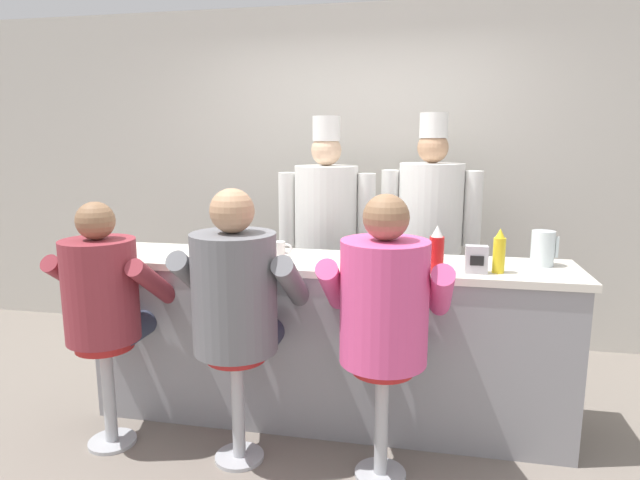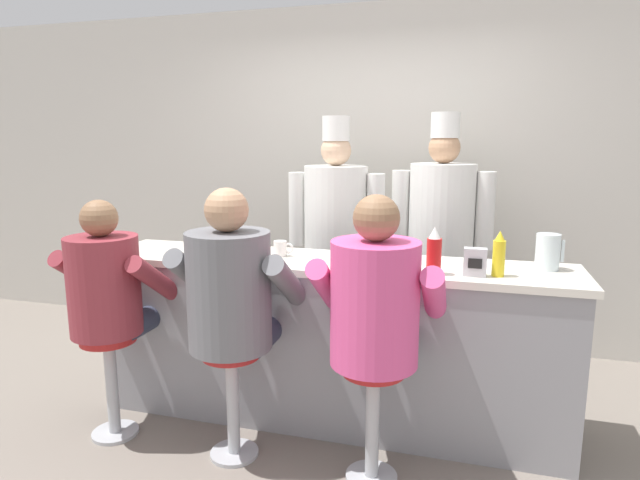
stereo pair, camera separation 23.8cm
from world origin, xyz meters
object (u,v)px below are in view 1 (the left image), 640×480
mustard_bottle_yellow (499,252)px  cook_in_whites_near (326,231)px  hot_sauce_bottle_orange (359,250)px  cereal_bowl (235,259)px  diner_seated_maroon (105,296)px  diner_seated_grey (237,297)px  breakfast_plate (213,254)px  coffee_mug_white (279,249)px  diner_seated_pink (385,307)px  cook_in_whites_far (430,229)px  napkin_dispenser_chrome (476,259)px  ketchup_bottle_red (437,251)px  water_pitcher_clear (543,248)px

mustard_bottle_yellow → cook_in_whites_near: bearing=138.9°
hot_sauce_bottle_orange → cereal_bowl: 0.69m
diner_seated_maroon → diner_seated_grey: bearing=0.3°
breakfast_plate → diner_seated_grey: 0.56m
mustard_bottle_yellow → coffee_mug_white: (-1.22, 0.14, -0.06)m
mustard_bottle_yellow → diner_seated_pink: (-0.56, -0.37, -0.22)m
coffee_mug_white → cook_in_whites_far: cook_in_whites_far is taller
hot_sauce_bottle_orange → cook_in_whites_far: size_ratio=0.09×
diner_seated_grey → diner_seated_pink: bearing=-0.0°
cook_in_whites_near → cereal_bowl: bearing=-108.0°
diner_seated_maroon → diner_seated_pink: diner_seated_pink is taller
breakfast_plate → cereal_bowl: 0.24m
hot_sauce_bottle_orange → cook_in_whites_far: bearing=69.5°
napkin_dispenser_chrome → diner_seated_maroon: 1.96m
napkin_dispenser_chrome → ketchup_bottle_red: bearing=-173.7°
hot_sauce_bottle_orange → ketchup_bottle_red: bearing=-14.3°
ketchup_bottle_red → diner_seated_pink: bearing=-126.7°
diner_seated_maroon → coffee_mug_white: bearing=32.3°
diner_seated_pink → diner_seated_maroon: bearing=-179.9°
cereal_bowl → napkin_dispenser_chrome: size_ratio=0.95×
napkin_dispenser_chrome → diner_seated_maroon: bearing=-169.8°
hot_sauce_bottle_orange → cereal_bowl: (-0.68, -0.11, -0.05)m
hot_sauce_bottle_orange → mustard_bottle_yellow: bearing=-4.4°
hot_sauce_bottle_orange → coffee_mug_white: bearing=169.8°
water_pitcher_clear → diner_seated_maroon: bearing=-165.6°
coffee_mug_white → ketchup_bottle_red: bearing=-12.1°
coffee_mug_white → napkin_dispenser_chrome: bearing=-8.8°
breakfast_plate → cook_in_whites_far: (1.26, 1.02, 0.03)m
mustard_bottle_yellow → diner_seated_pink: size_ratio=0.17×
hot_sauce_bottle_orange → cook_in_whites_far: cook_in_whites_far is taller
cook_in_whites_far → mustard_bottle_yellow: bearing=-72.5°
ketchup_bottle_red → diner_seated_pink: (-0.24, -0.32, -0.22)m
ketchup_bottle_red → cereal_bowl: (-1.10, -0.01, -0.09)m
mustard_bottle_yellow → cook_in_whites_far: cook_in_whites_far is taller
mustard_bottle_yellow → cook_in_whites_far: (-0.35, 1.10, -0.07)m
hot_sauce_bottle_orange → cook_in_whites_far: 1.11m
cook_in_whites_far → cereal_bowl: bearing=-132.8°
ketchup_bottle_red → cook_in_whites_far: bearing=91.5°
cook_in_whites_near → coffee_mug_white: bearing=-99.1°
diner_seated_maroon → ketchup_bottle_red: bearing=10.7°
water_pitcher_clear → cook_in_whites_near: 1.53m
diner_seated_grey → cereal_bowl: bearing=111.2°
breakfast_plate → diner_seated_maroon: 0.64m
water_pitcher_clear → napkin_dispenser_chrome: bearing=-146.6°
hot_sauce_bottle_orange → diner_seated_maroon: 1.39m
breakfast_plate → diner_seated_maroon: (-0.43, -0.45, -0.15)m
water_pitcher_clear → cook_in_whites_far: size_ratio=0.10×
ketchup_bottle_red → coffee_mug_white: ketchup_bottle_red is taller
hot_sauce_bottle_orange → water_pitcher_clear: (0.99, 0.16, 0.02)m
cereal_bowl → napkin_dispenser_chrome: 1.30m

